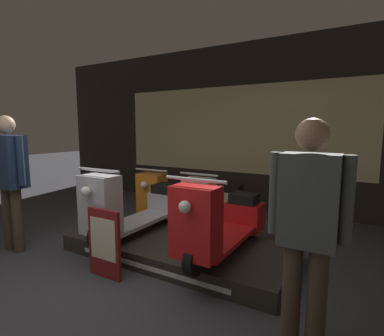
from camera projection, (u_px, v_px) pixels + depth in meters
ground_plane at (50, 310)px, 2.62m from camera, size 30.00×30.00×0.00m
shop_wall_back at (234, 127)px, 5.97m from camera, size 9.16×0.09×3.20m
display_platform at (178, 248)px, 3.72m from camera, size 2.78×1.21×0.20m
scooter_display_left at (134, 207)px, 3.92m from camera, size 0.63×1.72×0.93m
scooter_display_right at (222, 222)px, 3.29m from camera, size 0.63×1.72×0.93m
scooter_backrow_0 at (172, 197)px, 5.38m from camera, size 0.63×1.72×0.93m
scooter_backrow_1 at (216, 203)px, 4.94m from camera, size 0.63×1.72×0.93m
person_left_browsing at (9, 171)px, 3.78m from camera, size 0.62×0.26×1.74m
person_right_browsing at (308, 223)px, 2.01m from camera, size 0.53×0.21×1.65m
price_sign_board at (104, 243)px, 3.15m from camera, size 0.43×0.04×0.74m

